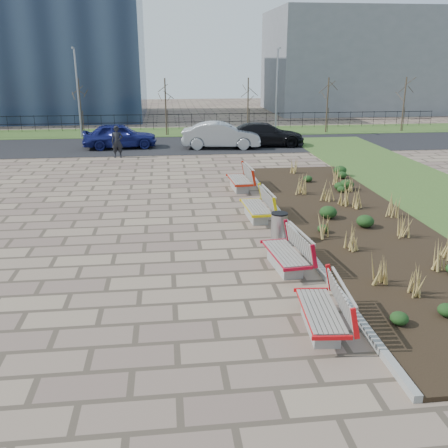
{
  "coord_description": "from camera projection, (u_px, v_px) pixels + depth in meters",
  "views": [
    {
      "loc": [
        -0.06,
        -10.46,
        5.44
      ],
      "look_at": [
        1.5,
        3.0,
        0.9
      ],
      "focal_mm": 40.0,
      "sensor_mm": 36.0,
      "label": 1
    }
  ],
  "objects": [
    {
      "name": "tree_e",
      "position": [
        327.0,
        105.0,
        37.21
      ],
      "size": [
        1.4,
        1.4,
        4.0
      ],
      "primitive_type": null,
      "color": "#4C3D2D",
      "rests_on": "grass_verge_far"
    },
    {
      "name": "bench_a",
      "position": [
        321.0,
        308.0,
        10.34
      ],
      "size": [
        1.07,
        2.17,
        1.0
      ],
      "primitive_type": null,
      "rotation": [
        0.0,
        0.0,
        -0.08
      ],
      "color": "red",
      "rests_on": "ground"
    },
    {
      "name": "tree_c",
      "position": [
        166.0,
        107.0,
        35.9
      ],
      "size": [
        1.4,
        1.4,
        4.0
      ],
      "primitive_type": null,
      "color": "#4C3D2D",
      "rests_on": "grass_verge_far"
    },
    {
      "name": "bench_c",
      "position": [
        256.0,
        205.0,
        17.52
      ],
      "size": [
        1.01,
        2.14,
        1.0
      ],
      "primitive_type": null,
      "rotation": [
        0.0,
        0.0,
        0.05
      ],
      "color": "#DEC20B",
      "rests_on": "ground"
    },
    {
      "name": "building_grey",
      "position": [
        357.0,
        62.0,
        51.74
      ],
      "size": [
        18.0,
        12.0,
        10.0
      ],
      "primitive_type": "cube",
      "color": "slate",
      "rests_on": "ground"
    },
    {
      "name": "ground",
      "position": [
        175.0,
        304.0,
        11.59
      ],
      "size": [
        120.0,
        120.0,
        0.0
      ],
      "primitive_type": "plane",
      "color": "#83705A",
      "rests_on": "ground"
    },
    {
      "name": "pedestrian",
      "position": [
        117.0,
        142.0,
        28.18
      ],
      "size": [
        0.66,
        0.45,
        1.79
      ],
      "primitive_type": "imported",
      "rotation": [
        0.0,
        0.0,
        -0.03
      ],
      "color": "black",
      "rests_on": "ground"
    },
    {
      "name": "car_black",
      "position": [
        265.0,
        134.0,
        31.87
      ],
      "size": [
        5.14,
        2.32,
        1.46
      ],
      "primitive_type": "imported",
      "rotation": [
        0.0,
        0.0,
        1.52
      ],
      "color": "black",
      "rests_on": "road"
    },
    {
      "name": "tree_f",
      "position": [
        404.0,
        104.0,
        37.87
      ],
      "size": [
        1.4,
        1.4,
        4.0
      ],
      "primitive_type": null,
      "color": "#4C3D2D",
      "rests_on": "grass_verge_far"
    },
    {
      "name": "litter_bin",
      "position": [
        279.0,
        229.0,
        15.18
      ],
      "size": [
        0.49,
        0.49,
        0.97
      ],
      "primitive_type": "cylinder",
      "color": "#B2B2B7",
      "rests_on": "ground"
    },
    {
      "name": "tree_d",
      "position": [
        248.0,
        106.0,
        36.55
      ],
      "size": [
        1.4,
        1.4,
        4.0
      ],
      "primitive_type": null,
      "color": "#4C3D2D",
      "rests_on": "grass_verge_far"
    },
    {
      "name": "road",
      "position": [
        167.0,
        145.0,
        32.3
      ],
      "size": [
        80.0,
        7.0,
        0.02
      ],
      "primitive_type": "cube",
      "color": "black",
      "rests_on": "ground"
    },
    {
      "name": "lamp_east",
      "position": [
        277.0,
        92.0,
        35.98
      ],
      "size": [
        0.24,
        0.6,
        6.0
      ],
      "primitive_type": null,
      "color": "gray",
      "rests_on": "grass_verge_far"
    },
    {
      "name": "grass_verge_far",
      "position": [
        167.0,
        132.0,
        37.95
      ],
      "size": [
        80.0,
        5.0,
        0.04
      ],
      "primitive_type": "cube",
      "color": "#33511E",
      "rests_on": "ground"
    },
    {
      "name": "planting_curb",
      "position": [
        289.0,
        226.0,
        16.7
      ],
      "size": [
        0.16,
        18.0,
        0.15
      ],
      "primitive_type": "cube",
      "color": "gray",
      "rests_on": "ground"
    },
    {
      "name": "car_blue",
      "position": [
        120.0,
        136.0,
        31.09
      ],
      "size": [
        4.68,
        2.25,
        1.54
      ],
      "primitive_type": "imported",
      "rotation": [
        0.0,
        0.0,
        1.67
      ],
      "color": "navy",
      "rests_on": "road"
    },
    {
      "name": "planting_bed",
      "position": [
        356.0,
        224.0,
        16.96
      ],
      "size": [
        4.5,
        18.0,
        0.1
      ],
      "primitive_type": "cube",
      "color": "black",
      "rests_on": "ground"
    },
    {
      "name": "car_silver",
      "position": [
        221.0,
        135.0,
        31.07
      ],
      "size": [
        5.02,
        2.25,
        1.6
      ],
      "primitive_type": "imported",
      "rotation": [
        0.0,
        0.0,
        1.45
      ],
      "color": "#95989C",
      "rests_on": "road"
    },
    {
      "name": "bench_b",
      "position": [
        285.0,
        251.0,
        13.38
      ],
      "size": [
        1.1,
        2.18,
        1.0
      ],
      "primitive_type": null,
      "rotation": [
        0.0,
        0.0,
        0.1
      ],
      "color": "#AC0B21",
      "rests_on": "ground"
    },
    {
      "name": "bench_d",
      "position": [
        239.0,
        178.0,
        21.44
      ],
      "size": [
        1.01,
        2.15,
        1.0
      ],
      "primitive_type": null,
      "rotation": [
        0.0,
        0.0,
        0.05
      ],
      "color": "#B71F0C",
      "rests_on": "ground"
    },
    {
      "name": "lamp_west",
      "position": [
        78.0,
        94.0,
        34.45
      ],
      "size": [
        0.24,
        0.6,
        6.0
      ],
      "primitive_type": null,
      "color": "gray",
      "rests_on": "grass_verge_far"
    },
    {
      "name": "tree_b",
      "position": [
        80.0,
        108.0,
        35.24
      ],
      "size": [
        1.4,
        1.4,
        4.0
      ],
      "primitive_type": null,
      "color": "#4C3D2D",
      "rests_on": "grass_verge_far"
    },
    {
      "name": "railing_fence",
      "position": [
        166.0,
        121.0,
        39.17
      ],
      "size": [
        44.0,
        0.1,
        1.2
      ],
      "primitive_type": null,
      "color": "black",
      "rests_on": "grass_verge_far"
    }
  ]
}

